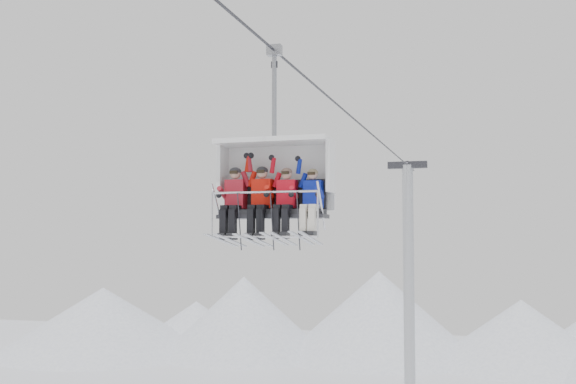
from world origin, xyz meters
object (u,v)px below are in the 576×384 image
(chairlift_carrier, at_px, (276,178))
(skier_far_right, at_px, (312,200))
(skier_center_right, at_px, (285,200))
(skier_far_left, at_px, (234,200))
(lift_tower_right, at_px, (409,313))
(skier_center_left, at_px, (261,199))

(chairlift_carrier, relative_size, skier_far_right, 2.36)
(skier_center_right, height_order, skier_far_right, skier_center_right)
(skier_far_left, relative_size, skier_center_right, 1.00)
(chairlift_carrier, xyz_separation_m, skier_far_left, (-0.81, -0.30, -0.47))
(skier_far_right, bearing_deg, lift_tower_right, 92.06)
(chairlift_carrier, height_order, skier_center_left, chairlift_carrier)
(skier_far_left, height_order, skier_center_right, skier_far_left)
(skier_far_left, distance_m, skier_center_right, 1.10)
(skier_far_right, bearing_deg, skier_center_left, 179.44)
(skier_center_left, relative_size, skier_center_right, 1.00)
(lift_tower_right, bearing_deg, skier_center_right, -89.27)
(chairlift_carrier, relative_size, skier_center_right, 2.36)
(lift_tower_right, height_order, skier_center_right, lift_tower_right)
(skier_center_left, relative_size, skier_far_right, 1.00)
(chairlift_carrier, xyz_separation_m, skier_center_left, (-0.23, -0.30, -0.47))
(lift_tower_right, distance_m, skier_center_left, 23.61)
(skier_far_right, bearing_deg, skier_center_right, 179.51)
(chairlift_carrier, bearing_deg, skier_far_right, -20.62)
(lift_tower_right, height_order, chairlift_carrier, lift_tower_right)
(chairlift_carrier, distance_m, skier_center_left, 0.60)
(chairlift_carrier, relative_size, skier_center_left, 2.36)
(skier_far_left, bearing_deg, lift_tower_right, 88.01)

